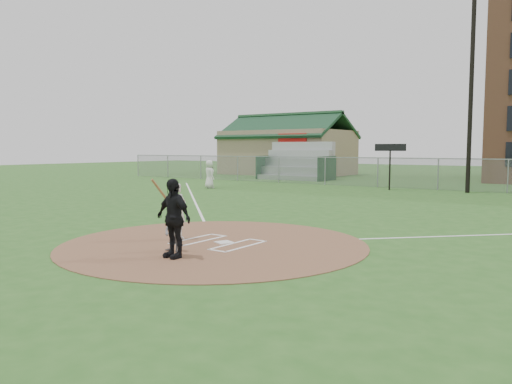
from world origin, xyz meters
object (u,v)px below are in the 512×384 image
Objects in this scene: home_plate at (224,242)px; ondeck_player at (209,174)px; catcher at (173,232)px; umpire at (173,218)px; batter_at_plate at (178,211)px.

ondeck_player is at bearing 131.79° from home_plate.
catcher is 20.52m from ondeck_player.
umpire reaches higher than catcher.
home_plate is 1.77m from catcher.
ondeck_player is at bearing 122.01° from catcher.
ondeck_player reaches higher than batter_at_plate.
home_plate is 0.23× the size of ondeck_player.
home_plate is at bearing 14.34° from batter_at_plate.
umpire is 2.38m from batter_at_plate.
umpire is at bearing -48.41° from batter_at_plate.
batter_at_plate reaches higher than home_plate.
batter_at_plate is (11.55, -14.85, -0.08)m from ondeck_player.
umpire is at bearing -85.40° from home_plate.
catcher is at bearing -100.58° from home_plate.
batter_at_plate is at bearing 123.89° from catcher.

